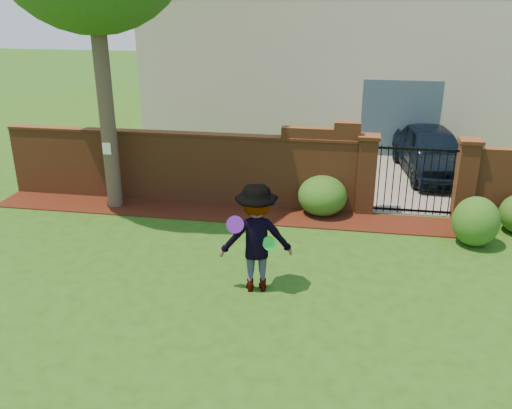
% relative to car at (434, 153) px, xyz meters
% --- Properties ---
extents(ground, '(80.00, 80.00, 0.01)m').
position_rel_car_xyz_m(ground, '(-4.33, -7.05, -0.70)').
color(ground, '#234C13').
rests_on(ground, ground).
extents(mulch_bed, '(11.10, 1.08, 0.03)m').
position_rel_car_xyz_m(mulch_bed, '(-5.28, -3.71, -0.68)').
color(mulch_bed, '#331109').
rests_on(mulch_bed, ground).
extents(brick_wall, '(8.70, 0.31, 2.16)m').
position_rel_car_xyz_m(brick_wall, '(-6.34, -3.05, 0.23)').
color(brick_wall, brown).
rests_on(brick_wall, ground).
extents(pillar_left, '(0.50, 0.50, 1.88)m').
position_rel_car_xyz_m(pillar_left, '(-1.93, -3.05, 0.26)').
color(pillar_left, brown).
rests_on(pillar_left, ground).
extents(pillar_right, '(0.50, 0.50, 1.88)m').
position_rel_car_xyz_m(pillar_right, '(0.27, -3.05, 0.26)').
color(pillar_right, brown).
rests_on(pillar_right, ground).
extents(iron_gate, '(1.78, 0.03, 1.60)m').
position_rel_car_xyz_m(iron_gate, '(-0.83, -3.05, 0.16)').
color(iron_gate, black).
rests_on(iron_gate, ground).
extents(driveway, '(3.20, 8.00, 0.01)m').
position_rel_car_xyz_m(driveway, '(-0.83, 0.95, -0.69)').
color(driveway, slate).
rests_on(driveway, ground).
extents(house, '(12.40, 6.40, 6.30)m').
position_rel_car_xyz_m(house, '(-3.33, 4.95, 2.47)').
color(house, beige).
rests_on(house, ground).
extents(car, '(2.16, 4.25, 1.39)m').
position_rel_car_xyz_m(car, '(0.00, 0.00, 0.00)').
color(car, black).
rests_on(car, ground).
extents(paper_notice, '(0.20, 0.01, 0.28)m').
position_rel_car_xyz_m(paper_notice, '(-7.93, -3.84, 0.81)').
color(paper_notice, white).
rests_on(paper_notice, tree).
extents(shrub_left, '(1.14, 1.14, 0.94)m').
position_rel_car_xyz_m(shrub_left, '(-2.91, -3.36, -0.23)').
color(shrub_left, '#1B4F17').
rests_on(shrub_left, ground).
extents(shrub_middle, '(0.95, 0.95, 1.04)m').
position_rel_car_xyz_m(shrub_middle, '(0.28, -4.49, -0.17)').
color(shrub_middle, '#1B4F17').
rests_on(shrub_middle, ground).
extents(man, '(1.38, 0.98, 1.94)m').
position_rel_car_xyz_m(man, '(-3.85, -7.04, 0.28)').
color(man, gray).
rests_on(man, ground).
extents(frisbee_purple, '(0.31, 0.13, 0.29)m').
position_rel_car_xyz_m(frisbee_purple, '(-4.16, -7.29, 0.63)').
color(frisbee_purple, purple).
rests_on(frisbee_purple, man).
extents(frisbee_green, '(0.25, 0.12, 0.25)m').
position_rel_car_xyz_m(frisbee_green, '(-3.60, -7.21, 0.29)').
color(frisbee_green, green).
rests_on(frisbee_green, man).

